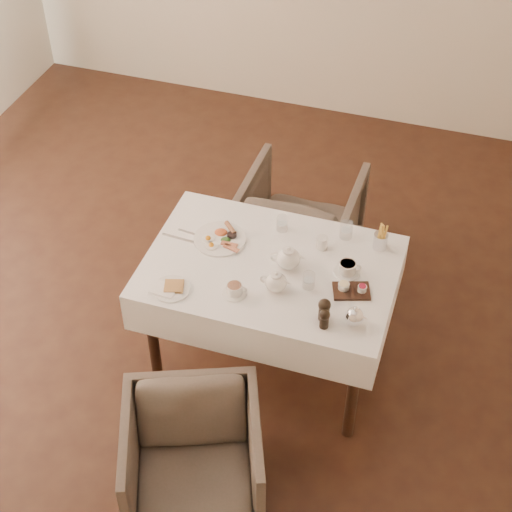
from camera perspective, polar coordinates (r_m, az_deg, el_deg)
The scene contains 20 objects.
table at distance 4.07m, azimuth 1.04°, elevation -1.89°, with size 1.28×0.88×0.75m.
armchair_near at distance 3.82m, azimuth -4.56°, elevation -14.57°, with size 0.63×0.65×0.59m, color #4D4439.
armchair_far at distance 4.92m, azimuth 3.24°, elevation 2.50°, with size 0.69×0.71×0.65m, color #4D4439.
breakfast_plate at distance 4.14m, azimuth -2.59°, elevation 1.32°, with size 0.28×0.28×0.03m.
side_plate at distance 3.88m, azimuth -6.30°, elevation -2.37°, with size 0.19×0.19×0.02m.
teapot_centre at distance 3.94m, azimuth 2.36°, elevation -0.09°, with size 0.17×0.13×0.14m, color white, non-canonical shape.
teapot_front at distance 3.83m, azimuth 1.47°, elevation -1.83°, with size 0.15×0.12×0.12m, color white, non-canonical shape.
creamer at distance 4.08m, azimuth 4.83°, elevation 0.99°, with size 0.06×0.06×0.07m, color white.
teacup_near at distance 3.83m, azimuth -1.58°, elevation -2.47°, with size 0.12×0.12×0.06m.
teacup_far at distance 3.96m, azimuth 6.65°, elevation -0.91°, with size 0.14×0.14×0.07m.
glass_left at distance 4.18m, azimuth 1.92°, elevation 2.39°, with size 0.06×0.06×0.09m, color silver.
glass_mid at distance 3.86m, azimuth 3.86°, elevation -1.78°, with size 0.06×0.06×0.09m, color silver.
glass_right at distance 4.15m, azimuth 6.59°, elevation 1.90°, with size 0.07×0.07×0.10m, color silver.
condiment_board at distance 3.87m, azimuth 6.94°, elevation -2.45°, with size 0.21×0.17×0.05m.
pepper_mill_left at distance 3.70m, azimuth 4.98°, elevation -3.90°, with size 0.06×0.06×0.12m, color black, non-canonical shape.
pepper_mill_right at distance 3.68m, azimuth 5.00°, elevation -4.56°, with size 0.05×0.05×0.11m, color black, non-canonical shape.
silver_pot at distance 3.70m, azimuth 7.19°, elevation -4.33°, with size 0.11×0.09×0.12m, color white, non-canonical shape.
fries_cup at distance 4.10m, azimuth 9.08°, elevation 1.35°, with size 0.07×0.07×0.16m.
cutlery_fork at distance 4.19m, azimuth -4.61°, elevation 1.62°, with size 0.01×0.18×0.00m, color silver.
cutlery_knife at distance 4.16m, azimuth -5.58°, elevation 1.28°, with size 0.02×0.20×0.00m, color silver.
Camera 1 is at (1.42, -2.99, 3.50)m, focal length 55.00 mm.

